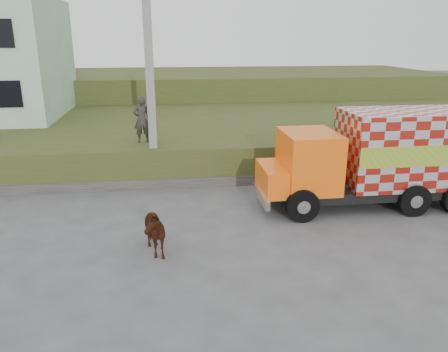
{
  "coord_description": "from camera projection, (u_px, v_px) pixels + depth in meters",
  "views": [
    {
      "loc": [
        -0.44,
        -11.92,
        5.56
      ],
      "look_at": [
        1.3,
        1.28,
        1.3
      ],
      "focal_mm": 35.0,
      "sensor_mm": 36.0,
      "label": 1
    }
  ],
  "objects": [
    {
      "name": "ground",
      "position": [
        186.0,
        232.0,
        13.01
      ],
      "size": [
        120.0,
        120.0,
        0.0
      ],
      "primitive_type": "plane",
      "color": "#474749",
      "rests_on": "ground"
    },
    {
      "name": "embankment",
      "position": [
        176.0,
        136.0,
        22.22
      ],
      "size": [
        40.0,
        12.0,
        1.5
      ],
      "primitive_type": "cube",
      "color": "#2C4918",
      "rests_on": "ground"
    },
    {
      "name": "pedestrian",
      "position": [
        142.0,
        120.0,
        17.35
      ],
      "size": [
        0.73,
        0.55,
        1.83
      ],
      "primitive_type": "imported",
      "rotation": [
        0.0,
        0.0,
        3.31
      ],
      "color": "#322F2D",
      "rests_on": "embankment"
    },
    {
      "name": "retaining_strip",
      "position": [
        129.0,
        184.0,
        16.66
      ],
      "size": [
        16.0,
        0.5,
        0.4
      ],
      "primitive_type": "cube",
      "color": "#595651",
      "rests_on": "ground"
    },
    {
      "name": "cow",
      "position": [
        150.0,
        230.0,
        11.59
      ],
      "size": [
        1.15,
        1.69,
        1.31
      ],
      "primitive_type": "imported",
      "rotation": [
        0.0,
        0.0,
        0.32
      ],
      "color": "#381C0E",
      "rests_on": "ground"
    },
    {
      "name": "utility_pole",
      "position": [
        150.0,
        79.0,
        15.99
      ],
      "size": [
        1.2,
        0.3,
        8.0
      ],
      "color": "gray",
      "rests_on": "ground"
    },
    {
      "name": "embankment_far",
      "position": [
        172.0,
        92.0,
        33.33
      ],
      "size": [
        40.0,
        12.0,
        3.0
      ],
      "primitive_type": "cube",
      "color": "#2C4918",
      "rests_on": "ground"
    },
    {
      "name": "cargo_truck",
      "position": [
        379.0,
        158.0,
        14.68
      ],
      "size": [
        7.28,
        2.54,
        3.24
      ],
      "rotation": [
        0.0,
        0.0,
        -0.0
      ],
      "color": "black",
      "rests_on": "ground"
    }
  ]
}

